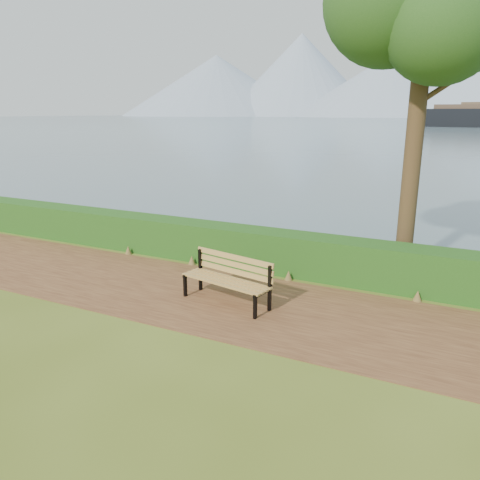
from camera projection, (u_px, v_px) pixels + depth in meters
The scene contains 6 objects.
ground at pixel (185, 299), 10.06m from camera, with size 140.00×140.00×0.00m, color #4A5A19.
path at pixel (192, 294), 10.31m from camera, with size 40.00×3.40×0.01m, color #4E2C1B.
hedge at pixel (239, 246), 12.17m from camera, with size 32.00×0.85×1.00m, color #1C4313.
water at pixel (466, 120), 235.01m from camera, with size 700.00×510.00×0.00m, color #465C71.
mountains at pixel (461, 80), 357.94m from camera, with size 585.00×190.00×70.00m.
bench at pixel (229, 276), 9.73m from camera, with size 2.08×0.97×1.00m.
Camera 1 is at (5.19, -7.88, 3.88)m, focal length 35.00 mm.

